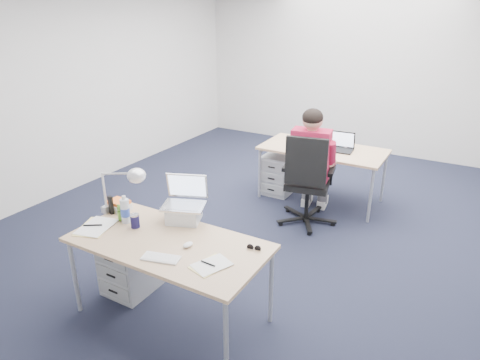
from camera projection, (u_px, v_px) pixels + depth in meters
name	position (u px, v px, depth m)	size (l,w,h in m)	color
floor	(271.00, 226.00, 5.16)	(7.00, 7.00, 0.00)	black
room	(276.00, 83.00, 4.51)	(6.02, 7.02, 2.80)	beige
desk_near	(169.00, 246.00, 3.42)	(1.60, 0.80, 0.73)	tan
desk_far	(323.00, 152.00, 5.62)	(1.60, 0.80, 0.73)	tan
office_chair	(306.00, 199.00, 5.12)	(0.85, 0.85, 1.14)	black
seated_person	(312.00, 164.00, 5.15)	(0.49, 0.82, 1.40)	#AA1839
drawer_pedestal_near	(132.00, 262.00, 3.94)	(0.40, 0.50, 0.55)	#ACB0B2
drawer_pedestal_far	(279.00, 173.00, 6.03)	(0.40, 0.50, 0.55)	#ACB0B2
silver_laptop	(183.00, 201.00, 3.65)	(0.36, 0.28, 0.38)	silver
wireless_keyboard	(161.00, 258.00, 3.16)	(0.28, 0.12, 0.01)	white
computer_mouse	(188.00, 245.00, 3.32)	(0.06, 0.09, 0.03)	white
headphones	(176.00, 218.00, 3.72)	(0.24, 0.19, 0.04)	black
can_koozie	(135.00, 221.00, 3.59)	(0.07, 0.07, 0.12)	#181440
water_bottle	(125.00, 209.00, 3.65)	(0.08, 0.08, 0.25)	silver
bear_figurine	(121.00, 212.00, 3.71)	(0.08, 0.06, 0.15)	#397820
book_stack	(119.00, 205.00, 3.91)	(0.20, 0.15, 0.09)	silver
cordless_phone	(111.00, 205.00, 3.82)	(0.05, 0.03, 0.17)	black
papers_left	(95.00, 227.00, 3.61)	(0.23, 0.34, 0.01)	#FFEE93
papers_right	(210.00, 265.00, 3.08)	(0.19, 0.27, 0.01)	#FFEE93
sunglasses	(254.00, 248.00, 3.28)	(0.11, 0.05, 0.03)	black
desk_lamp	(117.00, 189.00, 3.71)	(0.46, 0.17, 0.52)	silver
dark_laptop	(340.00, 142.00, 5.47)	(0.34, 0.33, 0.25)	black
far_cup	(346.00, 144.00, 5.61)	(0.08, 0.08, 0.11)	white
far_papers	(306.00, 141.00, 5.92)	(0.20, 0.28, 0.01)	white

